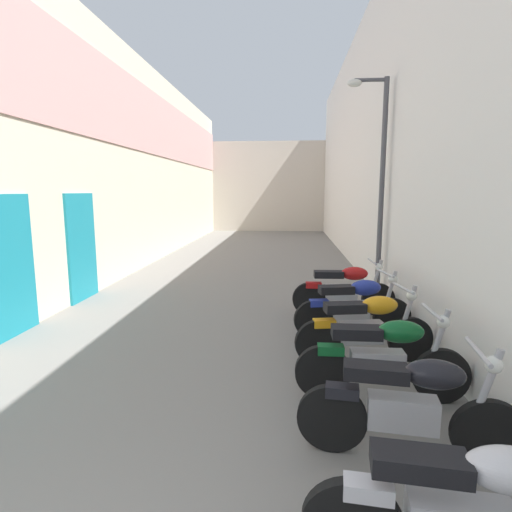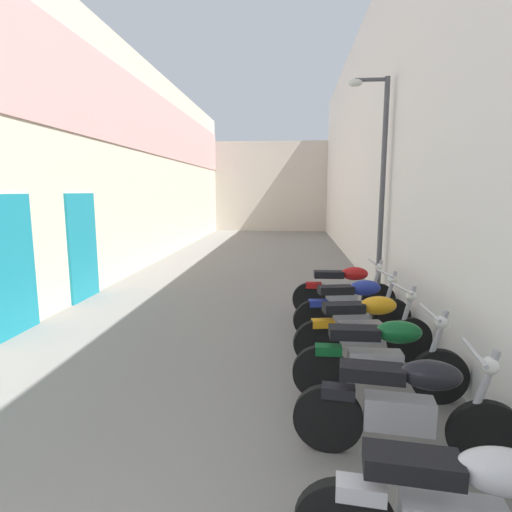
{
  "view_description": "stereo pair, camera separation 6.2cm",
  "coord_description": "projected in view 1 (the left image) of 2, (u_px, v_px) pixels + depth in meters",
  "views": [
    {
      "loc": [
        1.15,
        -0.23,
        2.24
      ],
      "look_at": [
        0.58,
        7.04,
        1.08
      ],
      "focal_mm": 28.65,
      "sensor_mm": 36.0,
      "label": 1
    },
    {
      "loc": [
        1.22,
        -0.23,
        2.24
      ],
      "look_at": [
        0.58,
        7.04,
        1.08
      ],
      "focal_mm": 28.65,
      "sensor_mm": 36.0,
      "label": 2
    }
  ],
  "objects": [
    {
      "name": "ground_plane",
      "position": [
        240.0,
        284.0,
        9.94
      ],
      "size": [
        38.83,
        38.83,
        0.0
      ],
      "primitive_type": "plane",
      "color": "slate"
    },
    {
      "name": "building_left",
      "position": [
        132.0,
        163.0,
        11.62
      ],
      "size": [
        0.45,
        22.83,
        6.04
      ],
      "color": "beige",
      "rests_on": "ground"
    },
    {
      "name": "building_right",
      "position": [
        369.0,
        145.0,
        11.1
      ],
      "size": [
        0.45,
        22.83,
        6.97
      ],
      "color": "silver",
      "rests_on": "ground"
    },
    {
      "name": "building_far_end",
      "position": [
        269.0,
        187.0,
        23.74
      ],
      "size": [
        9.24,
        2.0,
        4.97
      ],
      "primitive_type": "cube",
      "color": "beige",
      "rests_on": "ground"
    },
    {
      "name": "motorcycle_second",
      "position": [
        472.0,
        512.0,
        2.24
      ],
      "size": [
        1.85,
        0.58,
        1.04
      ],
      "color": "black",
      "rests_on": "ground"
    },
    {
      "name": "motorcycle_third",
      "position": [
        410.0,
        404.0,
        3.37
      ],
      "size": [
        1.85,
        0.58,
        1.04
      ],
      "color": "black",
      "rests_on": "ground"
    },
    {
      "name": "motorcycle_fourth",
      "position": [
        383.0,
        356.0,
        4.35
      ],
      "size": [
        1.85,
        0.58,
        1.04
      ],
      "color": "black",
      "rests_on": "ground"
    },
    {
      "name": "motorcycle_fifth",
      "position": [
        366.0,
        326.0,
        5.32
      ],
      "size": [
        1.84,
        0.58,
        1.04
      ],
      "color": "black",
      "rests_on": "ground"
    },
    {
      "name": "motorcycle_sixth",
      "position": [
        354.0,
        306.0,
        6.27
      ],
      "size": [
        1.83,
        0.58,
        1.04
      ],
      "color": "black",
      "rests_on": "ground"
    },
    {
      "name": "motorcycle_seventh",
      "position": [
        344.0,
        289.0,
        7.38
      ],
      "size": [
        1.85,
        0.58,
        1.04
      ],
      "color": "black",
      "rests_on": "ground"
    },
    {
      "name": "street_lamp",
      "position": [
        377.0,
        174.0,
        7.95
      ],
      "size": [
        0.79,
        0.18,
        4.36
      ],
      "color": "#47474C",
      "rests_on": "ground"
    }
  ]
}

